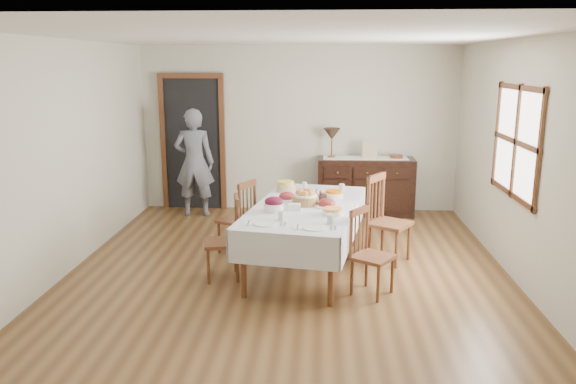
# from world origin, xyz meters

# --- Properties ---
(ground) EXTENTS (6.00, 6.00, 0.00)m
(ground) POSITION_xyz_m (0.00, 0.00, 0.00)
(ground) COLOR brown
(room_shell) EXTENTS (5.02, 6.02, 2.65)m
(room_shell) POSITION_xyz_m (-0.15, 0.42, 1.64)
(room_shell) COLOR white
(room_shell) RESTS_ON ground
(dining_table) EXTENTS (1.49, 2.38, 0.76)m
(dining_table) POSITION_xyz_m (0.19, 0.25, 0.67)
(dining_table) COLOR silver
(dining_table) RESTS_ON ground
(chair_left_near) EXTENTS (0.46, 0.46, 0.92)m
(chair_left_near) POSITION_xyz_m (-0.67, -0.07, 0.47)
(chair_left_near) COLOR brown
(chair_left_near) RESTS_ON ground
(chair_left_far) EXTENTS (0.52, 0.52, 0.93)m
(chair_left_far) POSITION_xyz_m (-0.65, 0.78, 0.47)
(chair_left_far) COLOR brown
(chair_left_far) RESTS_ON ground
(chair_right_near) EXTENTS (0.52, 0.52, 0.90)m
(chair_right_near) POSITION_xyz_m (0.86, -0.40, 0.46)
(chair_right_near) COLOR brown
(chair_right_near) RESTS_ON ground
(chair_right_far) EXTENTS (0.60, 0.60, 1.05)m
(chair_right_far) POSITION_xyz_m (1.14, 0.60, 0.53)
(chair_right_far) COLOR brown
(chair_right_far) RESTS_ON ground
(sideboard) EXTENTS (1.48, 0.54, 0.89)m
(sideboard) POSITION_xyz_m (1.06, 2.72, 0.45)
(sideboard) COLOR black
(sideboard) RESTS_ON ground
(person) EXTENTS (0.57, 0.38, 1.78)m
(person) POSITION_xyz_m (-1.59, 2.51, 0.89)
(person) COLOR slate
(person) RESTS_ON ground
(bread_basket) EXTENTS (0.30, 0.30, 0.18)m
(bread_basket) POSITION_xyz_m (0.19, 0.28, 0.84)
(bread_basket) COLOR olive
(bread_basket) RESTS_ON dining_table
(egg_basket) EXTENTS (0.27, 0.27, 0.11)m
(egg_basket) POSITION_xyz_m (0.30, 0.60, 0.80)
(egg_basket) COLOR black
(egg_basket) RESTS_ON dining_table
(ham_platter_a) EXTENTS (0.30, 0.30, 0.11)m
(ham_platter_a) POSITION_xyz_m (-0.04, 0.51, 0.79)
(ham_platter_a) COLOR white
(ham_platter_a) RESTS_ON dining_table
(ham_platter_b) EXTENTS (0.30, 0.30, 0.11)m
(ham_platter_b) POSITION_xyz_m (0.43, 0.21, 0.79)
(ham_platter_b) COLOR white
(ham_platter_b) RESTS_ON dining_table
(beet_bowl) EXTENTS (0.22, 0.22, 0.17)m
(beet_bowl) POSITION_xyz_m (-0.15, -0.04, 0.84)
(beet_bowl) COLOR white
(beet_bowl) RESTS_ON dining_table
(carrot_bowl) EXTENTS (0.24, 0.24, 0.09)m
(carrot_bowl) POSITION_xyz_m (0.52, 0.65, 0.80)
(carrot_bowl) COLOR white
(carrot_bowl) RESTS_ON dining_table
(pineapple_bowl) EXTENTS (0.24, 0.24, 0.13)m
(pineapple_bowl) POSITION_xyz_m (-0.08, 0.94, 0.82)
(pineapple_bowl) COLOR #CFB68E
(pineapple_bowl) RESTS_ON dining_table
(casserole_dish) EXTENTS (0.22, 0.22, 0.07)m
(casserole_dish) POSITION_xyz_m (0.49, -0.12, 0.80)
(casserole_dish) COLOR white
(casserole_dish) RESTS_ON dining_table
(butter_dish) EXTENTS (0.15, 0.11, 0.07)m
(butter_dish) POSITION_xyz_m (0.07, 0.03, 0.80)
(butter_dish) COLOR white
(butter_dish) RESTS_ON dining_table
(setting_left) EXTENTS (0.44, 0.31, 0.10)m
(setting_left) POSITION_xyz_m (-0.15, -0.47, 0.78)
(setting_left) COLOR white
(setting_left) RESTS_ON dining_table
(setting_right) EXTENTS (0.44, 0.31, 0.10)m
(setting_right) POSITION_xyz_m (0.35, -0.58, 0.78)
(setting_right) COLOR white
(setting_right) RESTS_ON dining_table
(glass_far_a) EXTENTS (0.06, 0.06, 0.10)m
(glass_far_a) POSITION_xyz_m (0.16, 1.03, 0.81)
(glass_far_a) COLOR silver
(glass_far_a) RESTS_ON dining_table
(glass_far_b) EXTENTS (0.07, 0.07, 0.10)m
(glass_far_b) POSITION_xyz_m (0.62, 0.97, 0.81)
(glass_far_b) COLOR silver
(glass_far_b) RESTS_ON dining_table
(runner) EXTENTS (1.30, 0.35, 0.01)m
(runner) POSITION_xyz_m (1.05, 2.74, 0.90)
(runner) COLOR white
(runner) RESTS_ON sideboard
(table_lamp) EXTENTS (0.26, 0.26, 0.46)m
(table_lamp) POSITION_xyz_m (0.52, 2.75, 1.25)
(table_lamp) COLOR brown
(table_lamp) RESTS_ON sideboard
(picture_frame) EXTENTS (0.22, 0.08, 0.28)m
(picture_frame) POSITION_xyz_m (1.10, 2.65, 1.03)
(picture_frame) COLOR tan
(picture_frame) RESTS_ON sideboard
(deco_bowl) EXTENTS (0.20, 0.20, 0.06)m
(deco_bowl) POSITION_xyz_m (1.52, 2.73, 0.92)
(deco_bowl) COLOR brown
(deco_bowl) RESTS_ON sideboard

